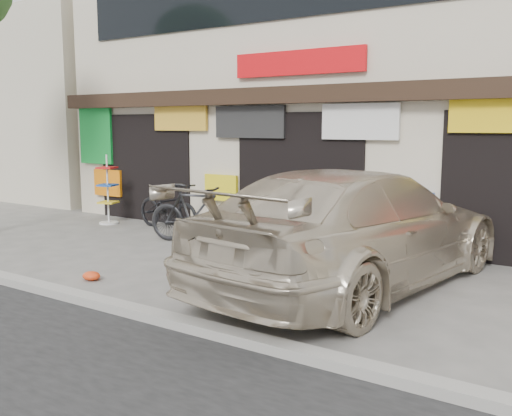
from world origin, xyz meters
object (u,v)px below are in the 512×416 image
Objects in this scene: bike_0 at (168,207)px; bike_1 at (194,214)px; display_rack at (108,196)px; suv at (357,228)px; street_vendor at (261,245)px; bike_2 at (273,222)px.

bike_0 is 1.01× the size of bike_1.
suv is at bearing -12.98° from display_rack.
bike_0 is at bearing 6.75° from display_rack.
suv is (1.18, 0.85, 0.25)m from street_vendor.
bike_1 is at bearing 130.95° from street_vendor.
bike_1 is 3.35m from display_rack.
bike_1 is 1.76m from bike_2.
suv is 7.57m from display_rack.
bike_0 is 1.81m from display_rack.
bike_2 reaches higher than bike_0.
suv is (4.09, -1.06, 0.28)m from bike_1.
bike_2 is (-1.17, 2.23, -0.08)m from street_vendor.
bike_0 is at bearing 132.14° from street_vendor.
suv is (2.35, -1.38, 0.33)m from bike_2.
street_vendor is 0.98× the size of bike_0.
suv is at bearing 20.13° from street_vendor.
bike_2 is (1.74, 0.32, -0.05)m from bike_1.
bike_0 is 0.32× the size of suv.
bike_0 is at bearing -11.79° from suv.
bike_1 is (-2.91, 1.91, -0.03)m from street_vendor.
display_rack is at bearing 106.26° from bike_0.
display_rack is at bearing 141.89° from street_vendor.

